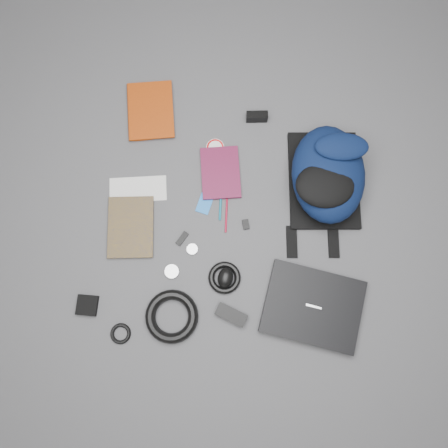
% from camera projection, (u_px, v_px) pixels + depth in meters
% --- Properties ---
extents(ground, '(4.00, 4.00, 0.00)m').
position_uv_depth(ground, '(224.00, 225.00, 1.74)').
color(ground, '#4F4F51').
rests_on(ground, ground).
extents(backpack, '(0.39, 0.49, 0.18)m').
position_uv_depth(backpack, '(328.00, 174.00, 1.68)').
color(backpack, black).
rests_on(backpack, ground).
extents(laptop, '(0.37, 0.30, 0.04)m').
position_uv_depth(laptop, '(313.00, 307.00, 1.66)').
color(laptop, black).
rests_on(laptop, ground).
extents(textbook_red, '(0.25, 0.30, 0.03)m').
position_uv_depth(textbook_red, '(128.00, 113.00, 1.82)').
color(textbook_red, '#882C07').
rests_on(textbook_red, ground).
extents(comic_book, '(0.23, 0.28, 0.02)m').
position_uv_depth(comic_book, '(108.00, 228.00, 1.72)').
color(comic_book, '#9D7D0B').
rests_on(comic_book, ground).
extents(envelope, '(0.25, 0.16, 0.00)m').
position_uv_depth(envelope, '(138.00, 189.00, 1.76)').
color(envelope, silver).
rests_on(envelope, ground).
extents(dvd_case, '(0.21, 0.25, 0.02)m').
position_uv_depth(dvd_case, '(221.00, 173.00, 1.77)').
color(dvd_case, '#490E26').
rests_on(dvd_case, ground).
extents(compact_camera, '(0.09, 0.05, 0.05)m').
position_uv_depth(compact_camera, '(257.00, 117.00, 1.80)').
color(compact_camera, black).
rests_on(compact_camera, ground).
extents(sticker_disc, '(0.08, 0.08, 0.00)m').
position_uv_depth(sticker_disc, '(215.00, 147.00, 1.80)').
color(sticker_disc, white).
rests_on(sticker_disc, ground).
extents(pen_teal, '(0.03, 0.16, 0.01)m').
position_uv_depth(pen_teal, '(221.00, 201.00, 1.75)').
color(pen_teal, '#0E657E').
rests_on(pen_teal, ground).
extents(pen_red, '(0.03, 0.14, 0.01)m').
position_uv_depth(pen_red, '(226.00, 216.00, 1.74)').
color(pen_red, maroon).
rests_on(pen_red, ground).
extents(id_badge, '(0.06, 0.09, 0.00)m').
position_uv_depth(id_badge, '(205.00, 204.00, 1.75)').
color(id_badge, blue).
rests_on(id_badge, ground).
extents(usb_black, '(0.04, 0.06, 0.01)m').
position_uv_depth(usb_black, '(182.00, 239.00, 1.72)').
color(usb_black, black).
rests_on(usb_black, ground).
extents(key_fob, '(0.04, 0.05, 0.01)m').
position_uv_depth(key_fob, '(246.00, 224.00, 1.73)').
color(key_fob, black).
rests_on(key_fob, ground).
extents(mouse, '(0.06, 0.08, 0.04)m').
position_uv_depth(mouse, '(225.00, 278.00, 1.67)').
color(mouse, black).
rests_on(mouse, ground).
extents(headphone_left, '(0.06, 0.06, 0.01)m').
position_uv_depth(headphone_left, '(172.00, 271.00, 1.69)').
color(headphone_left, '#A6A6A8').
rests_on(headphone_left, ground).
extents(headphone_right, '(0.05, 0.05, 0.01)m').
position_uv_depth(headphone_right, '(192.00, 249.00, 1.71)').
color(headphone_right, '#A7A7AA').
rests_on(headphone_right, ground).
extents(cable_coil, '(0.17, 0.17, 0.02)m').
position_uv_depth(cable_coil, '(225.00, 278.00, 1.68)').
color(cable_coil, black).
rests_on(cable_coil, ground).
extents(power_brick, '(0.13, 0.08, 0.03)m').
position_uv_depth(power_brick, '(231.00, 315.00, 1.65)').
color(power_brick, black).
rests_on(power_brick, ground).
extents(power_cord_coil, '(0.25, 0.25, 0.04)m').
position_uv_depth(power_cord_coil, '(172.00, 316.00, 1.65)').
color(power_cord_coil, black).
rests_on(power_cord_coil, ground).
extents(pouch, '(0.09, 0.09, 0.02)m').
position_uv_depth(pouch, '(87.00, 305.00, 1.66)').
color(pouch, black).
rests_on(pouch, ground).
extents(earbud_coil, '(0.09, 0.09, 0.01)m').
position_uv_depth(earbud_coil, '(121.00, 334.00, 1.65)').
color(earbud_coil, black).
rests_on(earbud_coil, ground).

